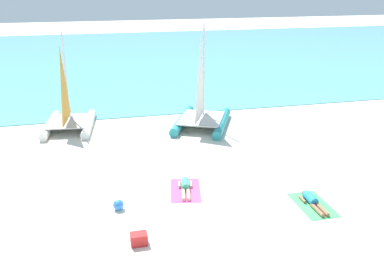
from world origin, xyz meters
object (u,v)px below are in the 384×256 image
sailboat_teal (202,112)px  sunbather_right (312,201)px  sunbather_left (185,186)px  towel_left (186,190)px  sailboat_white (68,116)px  cooler_box (139,239)px  towel_right (313,205)px  beach_ball (118,205)px

sailboat_teal → sunbather_right: bearing=-54.4°
sunbather_left → sunbather_right: same height
sailboat_teal → towel_left: bearing=-84.8°
sailboat_white → cooler_box: size_ratio=9.94×
sailboat_white → sailboat_teal: 6.98m
sailboat_white → sunbather_right: 13.24m
sunbather_left → towel_right: 4.62m
towel_left → towel_right: (4.10, -2.09, 0.00)m
towel_left → towel_right: 4.60m
cooler_box → towel_left: bearing=55.0°
beach_ball → towel_left: bearing=17.9°
sailboat_teal → sunbather_right: (1.71, -8.82, -0.67)m
sailboat_white → beach_ball: size_ratio=13.44×
towel_left → beach_ball: 2.67m
sailboat_white → towel_right: sailboat_white is taller
sailboat_teal → sunbather_left: (-2.38, -6.73, -0.67)m
towel_left → sailboat_teal: bearing=70.6°
sailboat_white → sailboat_teal: bearing=-4.0°
towel_right → sunbather_right: bearing=90.0°
sailboat_white → towel_right: size_ratio=2.62×
sailboat_teal → beach_ball: size_ratio=14.54×
cooler_box → towel_right: bearing=8.1°
sailboat_teal → towel_left: (-2.39, -6.80, -0.80)m
sunbather_left → towel_left: bearing=-90.0°
sailboat_white → sunbather_left: size_ratio=3.18×
sailboat_white → towel_left: 9.24m
sunbather_left → sailboat_teal: bearing=81.1°
towel_right → towel_left: bearing=153.0°
towel_left → beach_ball: size_ratio=5.14×
sailboat_white → sailboat_teal: size_ratio=0.92×
sailboat_white → towel_left: size_ratio=2.62×
cooler_box → beach_ball: bearing=101.9°
towel_left → sunbather_left: bearing=79.4°
sunbather_right → sailboat_white: bearing=130.4°
sailboat_white → sunbather_left: sailboat_white is taller
beach_ball → cooler_box: bearing=-78.1°
beach_ball → sunbather_right: bearing=-10.3°
sunbather_right → cooler_box: bearing=-171.3°
towel_left → sunbather_left: sunbather_left is taller
towel_right → cooler_box: cooler_box is taller
sailboat_teal → cooler_box: size_ratio=10.76×
towel_left → sunbather_left: size_ratio=1.22×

